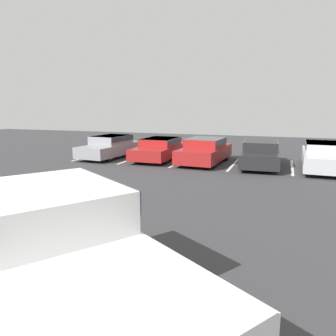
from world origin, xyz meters
TOP-DOWN VIEW (x-y plane):
  - stall_stripe_a at (-6.92, 13.72)m, footprint 0.12×4.26m
  - stall_stripe_b at (-4.19, 13.72)m, footprint 0.12×4.26m
  - stall_stripe_c at (-1.46, 13.72)m, footprint 0.12×4.26m
  - stall_stripe_d at (1.28, 13.72)m, footprint 0.12×4.26m
  - stall_stripe_e at (4.01, 13.72)m, footprint 0.12×4.26m
  - pickup_truck at (0.73, 0.80)m, footprint 5.94×4.91m
  - parked_sedan_a at (-5.62, 13.52)m, footprint 2.06×4.48m
  - parked_sedan_b at (-2.75, 13.81)m, footprint 1.84×4.52m
  - parked_sedan_c at (-0.20, 13.51)m, footprint 2.08×4.36m
  - parked_sedan_d at (2.53, 13.51)m, footprint 1.93×4.49m
  - parked_sedan_e at (5.32, 13.59)m, footprint 1.92×4.82m

SIDE VIEW (x-z plane):
  - stall_stripe_a at x=-6.92m, z-range 0.00..0.01m
  - stall_stripe_b at x=-4.19m, z-range 0.00..0.01m
  - stall_stripe_c at x=-1.46m, z-range 0.00..0.01m
  - stall_stripe_d at x=1.28m, z-range 0.00..0.01m
  - stall_stripe_e at x=4.01m, z-range 0.00..0.01m
  - parked_sedan_b at x=-2.75m, z-range 0.05..1.20m
  - parked_sedan_d at x=2.53m, z-range 0.04..1.26m
  - parked_sedan_a at x=-5.62m, z-range 0.04..1.27m
  - parked_sedan_e at x=5.32m, z-range 0.04..1.28m
  - parked_sedan_c at x=-0.20m, z-range 0.04..1.29m
  - pickup_truck at x=0.73m, z-range 0.00..1.74m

